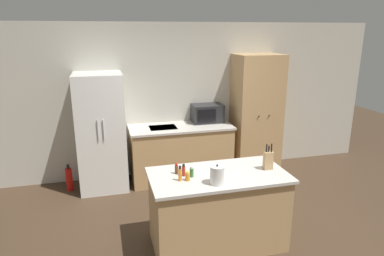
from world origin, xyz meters
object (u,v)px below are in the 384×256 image
(spice_bottle_short_red, at_px, (176,169))
(kettle, at_px, (217,175))
(spice_bottle_amber_oil, at_px, (188,176))
(spice_bottle_pale_salt, at_px, (184,170))
(microwave, at_px, (207,113))
(pantry_cabinet, at_px, (256,114))
(fire_extinguisher, at_px, (69,179))
(spice_bottle_green_herb, at_px, (180,174))
(spice_bottle_tall_dark, at_px, (192,172))
(knife_block, at_px, (268,160))
(refrigerator, at_px, (101,132))

(spice_bottle_short_red, distance_m, kettle, 0.52)
(spice_bottle_amber_oil, xyz_separation_m, spice_bottle_pale_salt, (-0.01, 0.13, 0.02))
(microwave, height_order, spice_bottle_short_red, microwave)
(spice_bottle_short_red, bearing_deg, pantry_cabinet, 45.48)
(spice_bottle_short_red, bearing_deg, fire_extinguisher, 126.64)
(microwave, xyz_separation_m, spice_bottle_amber_oil, (-0.90, -2.19, -0.13))
(pantry_cabinet, bearing_deg, microwave, 173.23)
(pantry_cabinet, bearing_deg, kettle, -123.53)
(spice_bottle_short_red, height_order, spice_bottle_green_herb, spice_bottle_green_herb)
(spice_bottle_tall_dark, bearing_deg, pantry_cabinet, 49.68)
(spice_bottle_amber_oil, relative_size, kettle, 0.47)
(knife_block, bearing_deg, spice_bottle_tall_dark, 179.25)
(microwave, xyz_separation_m, knife_block, (0.08, -2.12, -0.07))
(refrigerator, xyz_separation_m, knife_block, (1.87, -1.96, 0.09))
(knife_block, bearing_deg, spice_bottle_pale_salt, 176.32)
(spice_bottle_amber_oil, bearing_deg, refrigerator, 113.72)
(spice_bottle_amber_oil, bearing_deg, pantry_cabinet, 49.69)
(refrigerator, distance_m, spice_bottle_amber_oil, 2.22)
(spice_bottle_short_red, bearing_deg, refrigerator, 114.00)
(pantry_cabinet, distance_m, microwave, 0.88)
(spice_bottle_tall_dark, bearing_deg, spice_bottle_green_herb, -156.46)
(knife_block, bearing_deg, fire_extinguisher, 140.94)
(spice_bottle_tall_dark, bearing_deg, knife_block, -0.75)
(fire_extinguisher, bearing_deg, spice_bottle_short_red, -53.36)
(pantry_cabinet, relative_size, spice_bottle_green_herb, 12.23)
(spice_bottle_short_red, relative_size, spice_bottle_pale_salt, 0.92)
(refrigerator, height_order, fire_extinguisher, refrigerator)
(spice_bottle_pale_salt, bearing_deg, microwave, 66.09)
(spice_bottle_tall_dark, relative_size, fire_extinguisher, 0.28)
(spice_bottle_tall_dark, relative_size, spice_bottle_amber_oil, 1.14)
(spice_bottle_pale_salt, bearing_deg, spice_bottle_green_herb, -120.13)
(microwave, relative_size, spice_bottle_green_herb, 3.11)
(pantry_cabinet, distance_m, spice_bottle_green_herb, 2.78)
(knife_block, xyz_separation_m, spice_bottle_tall_dark, (-0.92, 0.01, -0.06))
(knife_block, height_order, spice_bottle_short_red, knife_block)
(microwave, bearing_deg, spice_bottle_pale_salt, -113.91)
(refrigerator, distance_m, spice_bottle_tall_dark, 2.17)
(pantry_cabinet, height_order, kettle, pantry_cabinet)
(pantry_cabinet, height_order, spice_bottle_tall_dark, pantry_cabinet)
(spice_bottle_amber_oil, xyz_separation_m, kettle, (0.28, -0.16, 0.05))
(spice_bottle_green_herb, xyz_separation_m, fire_extinguisher, (-1.35, 2.01, -0.79))
(microwave, bearing_deg, spice_bottle_green_herb, -114.26)
(knife_block, distance_m, kettle, 0.74)
(spice_bottle_pale_salt, relative_size, fire_extinguisher, 0.32)
(knife_block, height_order, spice_bottle_amber_oil, knife_block)
(kettle, bearing_deg, spice_bottle_tall_dark, 131.34)
(spice_bottle_green_herb, bearing_deg, spice_bottle_tall_dark, 23.54)
(knife_block, relative_size, spice_bottle_amber_oil, 2.95)
(fire_extinguisher, bearing_deg, spice_bottle_pale_salt, -53.16)
(kettle, xyz_separation_m, fire_extinguisher, (-1.71, 2.19, -0.81))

